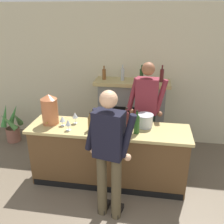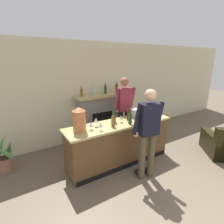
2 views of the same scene
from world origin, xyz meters
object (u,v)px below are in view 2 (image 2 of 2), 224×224
(potted_plant_corner, at_px, (3,156))
(wine_glass_front_right, at_px, (121,117))
(wine_bottle_rose_blush, at_px, (114,115))
(wine_glass_by_dispenser, at_px, (96,120))
(fireplace_stone, at_px, (100,117))
(wine_glass_near_bucket, at_px, (101,125))
(wine_glass_mid_counter, at_px, (91,125))
(ice_bucket_steel, at_px, (135,113))
(wine_bottle_riesling_slim, at_px, (139,114))
(wine_bottle_merlot_tall, at_px, (129,114))
(copper_dispenser, at_px, (79,119))
(wine_bottle_cabernet_heavy, at_px, (130,118))
(person_customer, at_px, (148,131))
(wine_bottle_burgundy_dark, at_px, (113,121))
(person_bartender, at_px, (124,110))

(potted_plant_corner, height_order, wine_glass_front_right, wine_glass_front_right)
(wine_bottle_rose_blush, height_order, wine_glass_by_dispenser, wine_bottle_rose_blush)
(fireplace_stone, height_order, wine_glass_near_bucket, fireplace_stone)
(wine_glass_mid_counter, bearing_deg, ice_bucket_steel, 8.00)
(ice_bucket_steel, distance_m, wine_bottle_riesling_slim, 0.27)
(wine_bottle_riesling_slim, distance_m, wine_bottle_merlot_tall, 0.22)
(copper_dispenser, height_order, wine_glass_mid_counter, copper_dispenser)
(wine_bottle_rose_blush, relative_size, wine_bottle_cabernet_heavy, 1.06)
(person_customer, height_order, wine_glass_front_right, person_customer)
(wine_bottle_burgundy_dark, distance_m, wine_bottle_merlot_tall, 0.53)
(wine_bottle_merlot_tall, bearing_deg, wine_bottle_rose_blush, 169.65)
(wine_bottle_riesling_slim, xyz_separation_m, wine_bottle_cabernet_heavy, (-0.28, -0.06, -0.02))
(wine_bottle_merlot_tall, distance_m, wine_glass_by_dispenser, 0.80)
(potted_plant_corner, bearing_deg, wine_glass_front_right, -23.96)
(wine_bottle_burgundy_dark, distance_m, wine_glass_front_right, 0.30)
(wine_bottle_merlot_tall, bearing_deg, person_bartender, 63.49)
(person_customer, distance_m, wine_bottle_rose_blush, 0.87)
(ice_bucket_steel, xyz_separation_m, wine_glass_front_right, (-0.50, -0.13, 0.01))
(potted_plant_corner, distance_m, wine_glass_front_right, 2.59)
(person_bartender, bearing_deg, person_customer, -107.02)
(person_customer, xyz_separation_m, wine_glass_front_right, (-0.10, 0.73, 0.08))
(wine_bottle_riesling_slim, height_order, wine_bottle_cabernet_heavy, wine_bottle_riesling_slim)
(wine_bottle_cabernet_heavy, bearing_deg, ice_bucket_steel, 37.63)
(wine_bottle_merlot_tall, bearing_deg, wine_bottle_burgundy_dark, -163.30)
(wine_bottle_riesling_slim, xyz_separation_m, wine_glass_near_bucket, (-0.99, -0.07, -0.04))
(potted_plant_corner, relative_size, copper_dispenser, 1.68)
(wine_glass_by_dispenser, bearing_deg, person_bartender, 25.58)
(wine_glass_front_right, bearing_deg, ice_bucket_steel, 14.68)
(ice_bucket_steel, xyz_separation_m, wine_bottle_cabernet_heavy, (-0.39, -0.30, 0.04))
(copper_dispenser, bearing_deg, fireplace_stone, 48.73)
(wine_bottle_merlot_tall, xyz_separation_m, wine_bottle_cabernet_heavy, (-0.12, -0.21, -0.01))
(wine_bottle_riesling_slim, height_order, wine_glass_mid_counter, wine_bottle_riesling_slim)
(fireplace_stone, bearing_deg, wine_glass_near_bucket, -118.06)
(wine_bottle_riesling_slim, height_order, wine_glass_by_dispenser, wine_bottle_riesling_slim)
(wine_bottle_rose_blush, bearing_deg, potted_plant_corner, 157.07)
(wine_bottle_rose_blush, relative_size, wine_bottle_riesling_slim, 0.94)
(copper_dispenser, relative_size, wine_bottle_burgundy_dark, 1.69)
(wine_bottle_rose_blush, relative_size, wine_glass_mid_counter, 2.15)
(wine_bottle_burgundy_dark, distance_m, wine_glass_mid_counter, 0.46)
(person_bartender, bearing_deg, wine_glass_mid_counter, -153.17)
(fireplace_stone, relative_size, wine_bottle_merlot_tall, 5.09)
(copper_dispenser, bearing_deg, potted_plant_corner, 143.01)
(wine_glass_front_right, distance_m, wine_glass_by_dispenser, 0.58)
(wine_bottle_merlot_tall, bearing_deg, wine_bottle_cabernet_heavy, -120.24)
(wine_bottle_burgundy_dark, distance_m, wine_glass_near_bucket, 0.33)
(wine_bottle_cabernet_heavy, bearing_deg, wine_bottle_burgundy_dark, 172.09)
(person_bartender, bearing_deg, fireplace_stone, 112.05)
(potted_plant_corner, xyz_separation_m, wine_bottle_cabernet_heavy, (2.38, -1.18, 0.75))
(wine_glass_near_bucket, bearing_deg, wine_bottle_riesling_slim, 4.03)
(ice_bucket_steel, height_order, wine_glass_front_right, ice_bucket_steel)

